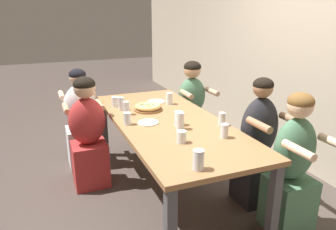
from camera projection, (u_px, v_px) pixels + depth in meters
The scene contains 22 objects.
ground_plane at pixel (168, 190), 3.30m from camera, with size 18.00×18.00×0.00m, color #423833.
restaurant_back_panel at pixel (314, 23), 3.38m from camera, with size 10.00×0.06×3.20m, color beige.
dining_table at pixel (168, 127), 3.09m from camera, with size 2.23×0.94×0.74m.
pizza_board_main at pixel (148, 107), 3.35m from camera, with size 0.29×0.29×0.06m.
empty_plate_a at pixel (148, 123), 2.98m from camera, with size 0.19×0.19×0.02m.
empty_plate_b at pixel (156, 102), 3.65m from camera, with size 0.19×0.19×0.02m.
cocktail_glass_blue at pixel (182, 137), 2.54m from camera, with size 0.08×0.08×0.12m.
drinking_glass_a at pixel (169, 98), 3.56m from camera, with size 0.07×0.07×0.13m.
drinking_glass_b at pixel (180, 122), 2.82m from camera, with size 0.07×0.07×0.15m.
drinking_glass_c at pixel (225, 131), 2.63m from camera, with size 0.06×0.06×0.12m.
drinking_glass_d at pixel (127, 119), 2.93m from camera, with size 0.07×0.07×0.11m.
drinking_glass_e at pixel (127, 109), 3.21m from camera, with size 0.06×0.06×0.13m.
drinking_glass_f at pixel (222, 119), 2.91m from camera, with size 0.06×0.06×0.12m.
drinking_glass_g at pixel (121, 104), 3.35m from camera, with size 0.06×0.06×0.14m.
drinking_glass_h at pixel (179, 119), 2.92m from camera, with size 0.08×0.08×0.13m.
drinking_glass_i at pixel (198, 160), 2.10m from camera, with size 0.08×0.08×0.14m.
drinking_glass_j at pixel (115, 102), 3.47m from camera, with size 0.07×0.07×0.11m.
diner_near_midleft at pixel (88, 137), 3.25m from camera, with size 0.51×0.40×1.13m.
diner_near_left at pixel (82, 123), 3.69m from camera, with size 0.51×0.40×1.13m.
diner_far_right at pixel (292, 170), 2.57m from camera, with size 0.51×0.40×1.16m.
diner_far_midright at pixel (258, 148), 2.96m from camera, with size 0.51×0.40×1.18m.
diner_far_left at pixel (192, 108), 4.17m from camera, with size 0.51×0.40×1.13m.
Camera 1 is at (2.69, -1.09, 1.74)m, focal length 35.00 mm.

